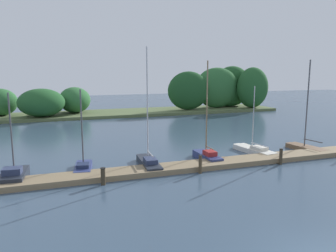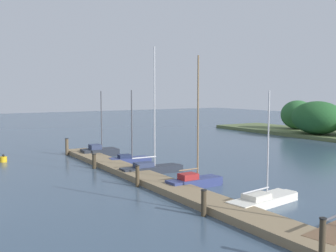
{
  "view_description": "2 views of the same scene",
  "coord_description": "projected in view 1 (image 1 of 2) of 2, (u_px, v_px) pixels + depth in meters",
  "views": [
    {
      "loc": [
        -8.52,
        -7.96,
        6.58
      ],
      "look_at": [
        -0.86,
        14.07,
        2.6
      ],
      "focal_mm": 35.2,
      "sensor_mm": 36.0,
      "label": 1
    },
    {
      "loc": [
        19.78,
        0.56,
        5.33
      ],
      "look_at": [
        -0.83,
        13.22,
        3.2
      ],
      "focal_mm": 43.07,
      "sensor_mm": 36.0,
      "label": 2
    }
  ],
  "objects": [
    {
      "name": "sailboat_3",
      "position": [
        207.0,
        155.0,
        24.23
      ],
      "size": [
        1.01,
        3.44,
        7.23
      ],
      "rotation": [
        0.0,
        0.0,
        1.58
      ],
      "color": "navy",
      "rests_on": "ground"
    },
    {
      "name": "mooring_piling_2",
      "position": [
        200.0,
        164.0,
        21.12
      ],
      "size": [
        0.25,
        0.25,
        1.2
      ],
      "color": "#4C3D28",
      "rests_on": "ground"
    },
    {
      "name": "far_shore",
      "position": [
        174.0,
        94.0,
        51.73
      ],
      "size": [
        51.41,
        8.45,
        7.23
      ],
      "color": "#56663D",
      "rests_on": "ground"
    },
    {
      "name": "mooring_piling_1",
      "position": [
        103.0,
        176.0,
        19.01
      ],
      "size": [
        0.31,
        0.31,
        1.02
      ],
      "color": "#3D3323",
      "rests_on": "ground"
    },
    {
      "name": "sailboat_2",
      "position": [
        149.0,
        162.0,
        22.58
      ],
      "size": [
        1.27,
        4.28,
        8.11
      ],
      "rotation": [
        0.0,
        0.0,
        1.51
      ],
      "color": "#232833",
      "rests_on": "ground"
    },
    {
      "name": "sailboat_4",
      "position": [
        254.0,
        150.0,
        26.41
      ],
      "size": [
        1.72,
        4.37,
        5.33
      ],
      "rotation": [
        0.0,
        0.0,
        1.72
      ],
      "color": "silver",
      "rests_on": "ground"
    },
    {
      "name": "dock_pier",
      "position": [
        191.0,
        166.0,
        22.19
      ],
      "size": [
        27.32,
        1.8,
        0.35
      ],
      "color": "#847051",
      "rests_on": "ground"
    },
    {
      "name": "sailboat_0",
      "position": [
        14.0,
        175.0,
        19.7
      ],
      "size": [
        1.6,
        3.13,
        5.29
      ],
      "rotation": [
        0.0,
        0.0,
        1.49
      ],
      "color": "#232833",
      "rests_on": "ground"
    },
    {
      "name": "sailboat_1",
      "position": [
        83.0,
        166.0,
        21.71
      ],
      "size": [
        1.46,
        3.2,
        5.37
      ],
      "rotation": [
        0.0,
        0.0,
        1.42
      ],
      "color": "navy",
      "rests_on": "ground"
    },
    {
      "name": "sailboat_5",
      "position": [
        305.0,
        146.0,
        27.29
      ],
      "size": [
        1.72,
        3.76,
        7.39
      ],
      "rotation": [
        0.0,
        0.0,
        1.73
      ],
      "color": "brown",
      "rests_on": "ground"
    },
    {
      "name": "mooring_piling_3",
      "position": [
        281.0,
        156.0,
        23.1
      ],
      "size": [
        0.26,
        0.26,
        1.15
      ],
      "color": "#3D3323",
      "rests_on": "ground"
    }
  ]
}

